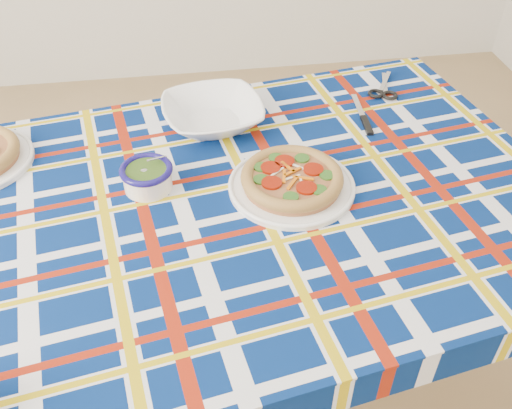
{
  "coord_description": "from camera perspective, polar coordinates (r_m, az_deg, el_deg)",
  "views": [
    {
      "loc": [
        0.19,
        -0.83,
        1.48
      ],
      "look_at": [
        0.33,
        0.04,
        0.72
      ],
      "focal_mm": 40.0,
      "sensor_mm": 36.0,
      "label": 1
    }
  ],
  "objects": [
    {
      "name": "serving_bowl",
      "position": [
        1.44,
        -4.34,
        8.99
      ],
      "size": [
        0.28,
        0.28,
        0.06
      ],
      "primitive_type": "imported",
      "rotation": [
        0.0,
        0.0,
        0.14
      ],
      "color": "white",
      "rests_on": "tablecloth"
    },
    {
      "name": "dining_table",
      "position": [
        1.26,
        -3.55,
        -2.37
      ],
      "size": [
        1.61,
        1.15,
        0.69
      ],
      "rotation": [
        0.0,
        0.0,
        0.17
      ],
      "color": "brown",
      "rests_on": "floor"
    },
    {
      "name": "table_knife",
      "position": [
        1.54,
        10.24,
        9.64
      ],
      "size": [
        0.03,
        0.21,
        0.01
      ],
      "primitive_type": null,
      "rotation": [
        0.0,
        0.0,
        1.51
      ],
      "color": "silver",
      "rests_on": "tablecloth"
    },
    {
      "name": "kitchen_scissors",
      "position": [
        1.66,
        12.76,
        11.86
      ],
      "size": [
        0.15,
        0.2,
        0.02
      ],
      "primitive_type": null,
      "rotation": [
        0.0,
        0.0,
        1.18
      ],
      "color": "silver",
      "rests_on": "tablecloth"
    },
    {
      "name": "pesto_bowl",
      "position": [
        1.25,
        -10.86,
        2.89
      ],
      "size": [
        0.13,
        0.13,
        0.07
      ],
      "primitive_type": null,
      "rotation": [
        0.0,
        0.0,
        0.11
      ],
      "color": "#243E11",
      "rests_on": "tablecloth"
    },
    {
      "name": "main_focaccia_plate",
      "position": [
        1.23,
        3.61,
        2.62
      ],
      "size": [
        0.32,
        0.32,
        0.06
      ],
      "primitive_type": null,
      "rotation": [
        0.0,
        0.0,
        0.14
      ],
      "color": "#9B5E37",
      "rests_on": "tablecloth"
    },
    {
      "name": "tablecloth",
      "position": [
        1.24,
        -3.59,
        -1.6
      ],
      "size": [
        1.64,
        1.19,
        0.1
      ],
      "primitive_type": null,
      "rotation": [
        0.0,
        0.0,
        0.17
      ],
      "color": "#041D56",
      "rests_on": "dining_table"
    }
  ]
}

